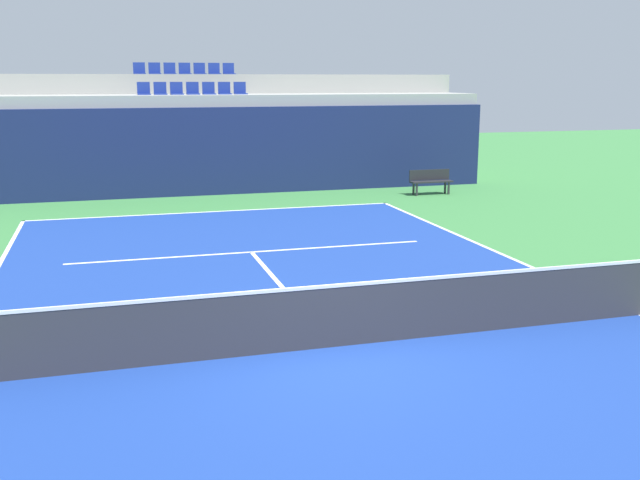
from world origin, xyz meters
TOP-DOWN VIEW (x-y plane):
  - ground_plane at (0.00, 0.00)m, footprint 80.00×80.00m
  - court_surface at (0.00, 0.00)m, footprint 11.00×24.00m
  - baseline_far at (0.00, 11.95)m, footprint 11.00×0.10m
  - sideline_right at (5.45, 0.00)m, footprint 0.10×24.00m
  - service_line_far at (0.00, 6.40)m, footprint 8.26×0.10m
  - centre_service_line at (0.00, 3.20)m, footprint 0.10×6.40m
  - back_wall at (0.00, 15.40)m, footprint 21.00×0.30m
  - stands_tier_lower at (0.00, 16.75)m, footprint 21.00×2.40m
  - stands_tier_upper at (0.00, 19.15)m, footprint 21.00×2.40m
  - seating_row_lower at (0.00, 16.84)m, footprint 3.84×0.44m
  - seating_row_upper at (0.00, 19.24)m, footprint 3.84×0.44m
  - tennis_net at (0.00, 0.00)m, footprint 11.08×0.08m
  - player_bench at (7.68, 13.35)m, footprint 1.50×0.40m

SIDE VIEW (x-z plane):
  - ground_plane at x=0.00m, z-range 0.00..0.00m
  - court_surface at x=0.00m, z-range 0.00..0.01m
  - baseline_far at x=0.00m, z-range 0.01..0.01m
  - sideline_right at x=5.45m, z-range 0.01..0.01m
  - service_line_far at x=0.00m, z-range 0.01..0.01m
  - centre_service_line at x=0.00m, z-range 0.01..0.01m
  - player_bench at x=7.68m, z-range 0.08..0.93m
  - tennis_net at x=0.00m, z-range -0.03..1.04m
  - back_wall at x=0.00m, z-range 0.00..2.99m
  - stands_tier_lower at x=0.00m, z-range 0.00..3.39m
  - stands_tier_upper at x=0.00m, z-range 0.00..4.10m
  - seating_row_lower at x=0.00m, z-range 3.29..3.73m
  - seating_row_upper at x=0.00m, z-range 4.01..4.45m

